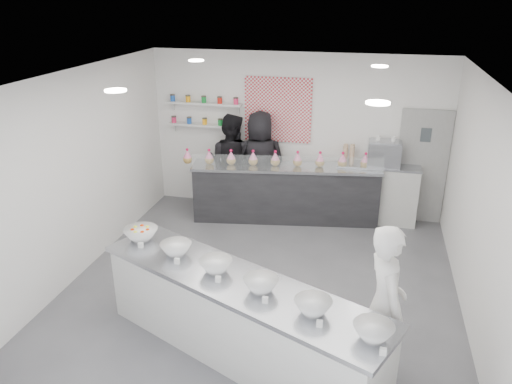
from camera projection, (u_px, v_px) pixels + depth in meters
floor at (260, 290)px, 7.17m from camera, size 6.00×6.00×0.00m
ceiling at (261, 79)px, 6.04m from camera, size 6.00×6.00×0.00m
back_wall at (296, 134)px, 9.31m from camera, size 5.50×0.00×5.50m
left_wall at (75, 177)px, 7.19m from camera, size 0.00×6.00×6.00m
right_wall at (482, 213)px, 6.02m from camera, size 0.00×6.00×6.00m
back_door at (422, 167)px, 8.96m from camera, size 0.88×0.04×2.10m
pattern_panel at (278, 110)px, 9.19m from camera, size 1.25×0.03×1.20m
jar_shelf_lower at (205, 125)px, 9.56m from camera, size 1.45×0.22×0.04m
jar_shelf_upper at (204, 103)px, 9.40m from camera, size 1.45×0.22×0.04m
preserve_jars at (204, 111)px, 9.43m from camera, size 1.45×0.10×0.56m
downlight_0 at (116, 90)px, 5.45m from camera, size 0.24×0.24×0.02m
downlight_1 at (378, 103)px, 4.85m from camera, size 0.24×0.24×0.02m
downlight_2 at (196, 60)px, 7.79m from camera, size 0.24×0.24×0.02m
downlight_3 at (380, 66)px, 7.19m from camera, size 0.24×0.24×0.02m
prep_counter at (238, 318)px, 5.73m from camera, size 3.67×2.26×1.00m
back_bar at (286, 193)px, 9.19m from camera, size 3.46×1.15×1.05m
sneeze_guard at (286, 164)px, 8.67m from camera, size 3.31×0.54×0.29m
espresso_ledge at (376, 193)px, 9.14m from camera, size 1.47×0.47×1.09m
espresso_machine at (384, 154)px, 8.84m from camera, size 0.57×0.39×0.44m
cup_stacks at (349, 154)px, 8.99m from camera, size 0.24×0.24×0.33m
prep_bowls at (238, 275)px, 5.51m from camera, size 3.51×1.94×0.15m
label_cards at (246, 305)px, 5.06m from camera, size 3.31×0.04×0.07m
cookie_bags at (286, 159)px, 8.94m from camera, size 3.75×0.75×0.29m
woman_prep at (385, 305)px, 5.25m from camera, size 0.63×0.78×1.84m
staff_left at (231, 163)px, 9.50m from camera, size 1.04×0.87×1.90m
staff_right at (260, 163)px, 9.36m from camera, size 1.10×0.88×1.97m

